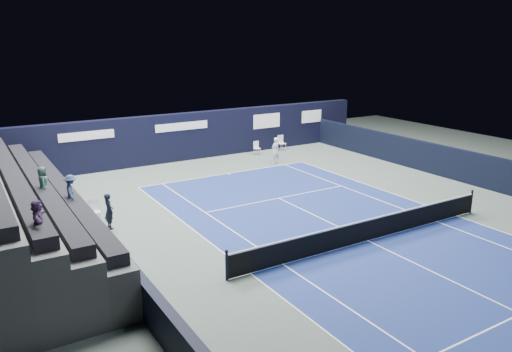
{
  "coord_description": "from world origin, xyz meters",
  "views": [
    {
      "loc": [
        -13.47,
        -13.48,
        7.91
      ],
      "look_at": [
        -1.22,
        6.62,
        1.3
      ],
      "focal_mm": 35.0,
      "sensor_mm": 36.0,
      "label": 1
    }
  ],
  "objects_px": {
    "folding_chair_back_b": "(281,142)",
    "tennis_net": "(369,229)",
    "folding_chair_back_a": "(256,146)",
    "line_judge_chair": "(94,209)",
    "tennis_player": "(276,150)"
  },
  "relations": [
    {
      "from": "folding_chair_back_a",
      "to": "folding_chair_back_b",
      "type": "height_order",
      "value": "folding_chair_back_b"
    },
    {
      "from": "folding_chair_back_a",
      "to": "line_judge_chair",
      "type": "distance_m",
      "value": 14.98
    },
    {
      "from": "folding_chair_back_b",
      "to": "tennis_net",
      "type": "relative_size",
      "value": 0.08
    },
    {
      "from": "line_judge_chair",
      "to": "tennis_player",
      "type": "bearing_deg",
      "value": 30.13
    },
    {
      "from": "tennis_net",
      "to": "folding_chair_back_b",
      "type": "bearing_deg",
      "value": 67.82
    },
    {
      "from": "tennis_net",
      "to": "tennis_player",
      "type": "distance_m",
      "value": 13.21
    },
    {
      "from": "folding_chair_back_a",
      "to": "tennis_net",
      "type": "relative_size",
      "value": 0.07
    },
    {
      "from": "tennis_player",
      "to": "line_judge_chair",
      "type": "bearing_deg",
      "value": -159.56
    },
    {
      "from": "folding_chair_back_a",
      "to": "tennis_net",
      "type": "distance_m",
      "value": 15.96
    },
    {
      "from": "tennis_net",
      "to": "tennis_player",
      "type": "bearing_deg",
      "value": 72.79
    },
    {
      "from": "folding_chair_back_b",
      "to": "tennis_net",
      "type": "distance_m",
      "value": 16.78
    },
    {
      "from": "line_judge_chair",
      "to": "tennis_player",
      "type": "distance_m",
      "value": 13.55
    },
    {
      "from": "tennis_net",
      "to": "tennis_player",
      "type": "relative_size",
      "value": 7.7
    },
    {
      "from": "folding_chair_back_b",
      "to": "tennis_net",
      "type": "height_order",
      "value": "tennis_net"
    },
    {
      "from": "line_judge_chair",
      "to": "tennis_player",
      "type": "relative_size",
      "value": 0.61
    }
  ]
}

